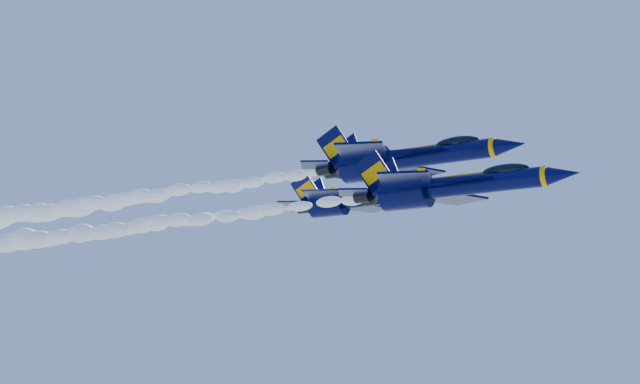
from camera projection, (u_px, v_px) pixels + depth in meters
The scene contains 6 objects.
jet_lead at pixel (448, 186), 60.13m from camera, with size 15.69×12.87×5.83m.
smoke_trail_jet_lead at pixel (103, 230), 76.13m from camera, with size 50.19×2.12×1.91m, color white.
jet_second at pixel (405, 158), 75.55m from camera, with size 18.71×15.35×6.95m.
smoke_trail_jet_second at pixel (116, 201), 92.20m from camera, with size 50.19×2.53×2.28m, color white.
jet_third at pixel (358, 199), 89.68m from camera, with size 17.34×14.22×6.44m.
smoke_trail_jet_third at pixel (119, 230), 106.03m from camera, with size 50.19×2.35×2.11m, color white.
Camera 1 is at (36.27, -70.52, 136.14)m, focal length 50.00 mm.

